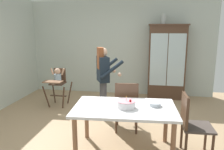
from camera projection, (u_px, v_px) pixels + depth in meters
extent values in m
plane|color=tan|center=(101.00, 132.00, 4.20)|extent=(6.24, 6.24, 0.00)
cube|color=beige|center=(120.00, 48.00, 6.45)|extent=(5.32, 0.06, 2.70)
cube|color=#4C3323|center=(167.00, 63.00, 6.07)|extent=(0.98, 0.42, 1.98)
cube|color=#4C3323|center=(169.00, 25.00, 5.86)|extent=(1.04, 0.48, 0.04)
cube|color=silver|center=(158.00, 60.00, 5.87)|extent=(0.44, 0.01, 1.38)
cube|color=silver|center=(176.00, 60.00, 5.80)|extent=(0.44, 0.01, 1.38)
cube|color=#4C3323|center=(167.00, 59.00, 6.05)|extent=(0.90, 0.36, 0.02)
cylinder|color=#B2B7B2|center=(163.00, 20.00, 5.85)|extent=(0.13, 0.13, 0.22)
cylinder|color=#B2B7B2|center=(164.00, 14.00, 5.82)|extent=(0.07, 0.07, 0.05)
cylinder|color=#4C3323|center=(46.00, 97.00, 5.39)|extent=(0.14, 0.14, 0.56)
cylinder|color=#4C3323|center=(63.00, 98.00, 5.32)|extent=(0.13, 0.14, 0.56)
cylinder|color=#4C3323|center=(54.00, 92.00, 5.81)|extent=(0.13, 0.14, 0.56)
cylinder|color=#4C3323|center=(70.00, 93.00, 5.74)|extent=(0.14, 0.14, 0.56)
cube|color=#4C3323|center=(58.00, 96.00, 5.57)|extent=(0.42, 0.04, 0.02)
cube|color=#4C3323|center=(58.00, 83.00, 5.50)|extent=(0.34, 0.34, 0.02)
cube|color=#4C3323|center=(60.00, 75.00, 5.61)|extent=(0.31, 0.03, 0.34)
cube|color=brown|center=(53.00, 82.00, 5.22)|extent=(0.44, 0.24, 0.02)
cylinder|color=#9EBCD1|center=(58.00, 78.00, 5.50)|extent=(0.17, 0.17, 0.22)
sphere|color=tan|center=(57.00, 71.00, 5.46)|extent=(0.15, 0.15, 0.15)
cylinder|color=tan|center=(52.00, 71.00, 5.48)|extent=(0.10, 0.04, 0.17)
cylinder|color=tan|center=(63.00, 72.00, 5.44)|extent=(0.10, 0.04, 0.17)
cylinder|color=#47474C|center=(104.00, 101.00, 4.67)|extent=(0.11, 0.11, 0.82)
cylinder|color=#47474C|center=(102.00, 99.00, 4.83)|extent=(0.11, 0.11, 0.82)
cube|color=#19232D|center=(103.00, 69.00, 4.61)|extent=(0.33, 0.41, 0.52)
cube|color=white|center=(108.00, 69.00, 4.64)|extent=(0.03, 0.06, 0.49)
sphere|color=tan|center=(103.00, 52.00, 4.54)|extent=(0.19, 0.19, 0.19)
cube|color=brown|center=(100.00, 58.00, 4.55)|extent=(0.18, 0.22, 0.44)
cylinder|color=#19232D|center=(112.00, 70.00, 4.46)|extent=(0.47, 0.27, 0.37)
sphere|color=tan|center=(120.00, 75.00, 4.52)|extent=(0.08, 0.08, 0.08)
cylinder|color=#19232D|center=(107.00, 66.00, 4.84)|extent=(0.47, 0.27, 0.37)
sphere|color=tan|center=(114.00, 71.00, 4.90)|extent=(0.08, 0.08, 0.08)
cube|color=silver|center=(125.00, 108.00, 3.39)|extent=(1.60, 1.02, 0.04)
cylinder|color=brown|center=(75.00, 140.00, 3.17)|extent=(0.07, 0.07, 0.70)
cylinder|color=brown|center=(173.00, 145.00, 3.03)|extent=(0.07, 0.07, 0.70)
cylinder|color=brown|center=(87.00, 119.00, 3.91)|extent=(0.07, 0.07, 0.70)
cylinder|color=brown|center=(166.00, 122.00, 3.76)|extent=(0.07, 0.07, 0.70)
cylinder|color=white|center=(126.00, 104.00, 3.34)|extent=(0.28, 0.28, 0.10)
cylinder|color=pink|center=(126.00, 101.00, 3.33)|extent=(0.27, 0.27, 0.01)
cylinder|color=#F2E5CC|center=(126.00, 99.00, 3.32)|extent=(0.01, 0.01, 0.06)
cone|color=yellow|center=(126.00, 96.00, 3.31)|extent=(0.02, 0.02, 0.02)
sphere|color=red|center=(130.00, 101.00, 3.28)|extent=(0.04, 0.04, 0.04)
cylinder|color=#B2BCC6|center=(155.00, 104.00, 3.41)|extent=(0.18, 0.18, 0.05)
cylinder|color=#4C3323|center=(136.00, 115.00, 4.42)|extent=(0.04, 0.04, 0.45)
cylinder|color=#4C3323|center=(117.00, 114.00, 4.45)|extent=(0.04, 0.04, 0.45)
cylinder|color=#4C3323|center=(136.00, 122.00, 4.06)|extent=(0.04, 0.04, 0.45)
cylinder|color=#4C3323|center=(116.00, 122.00, 4.09)|extent=(0.04, 0.04, 0.45)
cube|color=#473D38|center=(127.00, 106.00, 4.21)|extent=(0.47, 0.47, 0.03)
cube|color=#4C3323|center=(127.00, 96.00, 3.96)|extent=(0.42, 0.07, 0.48)
cylinder|color=#4C3323|center=(137.00, 97.00, 3.95)|extent=(0.03, 0.03, 0.48)
cylinder|color=#4C3323|center=(116.00, 96.00, 3.98)|extent=(0.03, 0.03, 0.48)
cylinder|color=#4C3323|center=(213.00, 149.00, 3.17)|extent=(0.04, 0.04, 0.45)
cylinder|color=#4C3323|center=(206.00, 137.00, 3.53)|extent=(0.04, 0.04, 0.45)
cylinder|color=#4C3323|center=(186.00, 147.00, 3.22)|extent=(0.04, 0.04, 0.45)
cylinder|color=#4C3323|center=(182.00, 135.00, 3.58)|extent=(0.04, 0.04, 0.45)
cube|color=#473D38|center=(197.00, 127.00, 3.33)|extent=(0.45, 0.45, 0.03)
cube|color=#4C3323|center=(185.00, 110.00, 3.30)|extent=(0.05, 0.42, 0.48)
cylinder|color=#4C3323|center=(187.00, 115.00, 3.12)|extent=(0.03, 0.03, 0.48)
cylinder|color=#4C3323|center=(183.00, 106.00, 3.49)|extent=(0.03, 0.03, 0.48)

